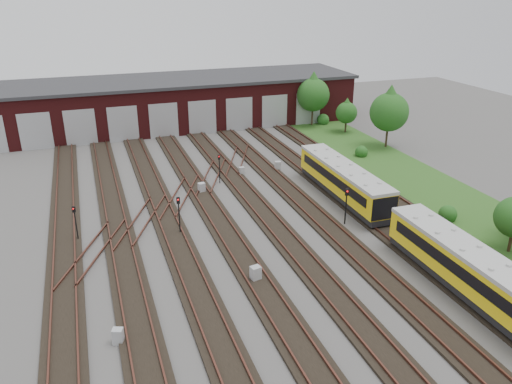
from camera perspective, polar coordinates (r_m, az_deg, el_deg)
name	(u,v)px	position (r m, az deg, el deg)	size (l,w,h in m)	color
ground	(277,266)	(35.15, 2.47, -8.42)	(120.00, 120.00, 0.00)	#494644
track_network	(272,261)	(35.51, 1.86, -7.86)	(30.40, 70.00, 0.33)	black
maintenance_shed	(170,102)	(70.40, -9.76, 10.12)	(51.00, 12.50, 6.35)	#4C1314
grass_verge	(419,182)	(51.82, 18.12, 1.05)	(8.00, 55.00, 0.05)	#284C19
metro_train	(467,268)	(34.13, 23.02, -7.99)	(2.59, 45.65, 2.82)	black
signal_mast_0	(75,219)	(39.89, -19.96, -2.92)	(0.26, 0.25, 2.85)	black
signal_mast_1	(219,165)	(48.63, -4.22, 3.07)	(0.26, 0.25, 2.92)	black
signal_mast_2	(179,211)	(38.91, -8.81, -2.10)	(0.29, 0.28, 3.12)	black
signal_mast_3	(346,202)	(40.69, 10.28, -1.08)	(0.30, 0.29, 3.09)	black
relay_cabinet_0	(118,336)	(29.17, -15.49, -15.61)	(0.56, 0.47, 0.93)	#ABADB0
relay_cabinet_1	(202,188)	(46.92, -6.23, 0.46)	(0.60, 0.50, 1.00)	#ABADB0
relay_cabinet_2	(256,274)	(33.22, -0.04, -9.33)	(0.64, 0.54, 1.07)	#ABADB0
relay_cabinet_3	(242,171)	(51.15, -1.65, 2.41)	(0.51, 0.43, 0.85)	#ABADB0
relay_cabinet_4	(278,166)	(52.45, 2.49, 3.00)	(0.59, 0.49, 0.98)	#ABADB0
tree_0	(313,91)	(69.32, 6.56, 11.41)	(4.46, 4.46, 7.40)	#312516
tree_1	(347,110)	(66.77, 10.33, 9.19)	(2.78, 2.78, 4.61)	#312516
tree_2	(390,107)	(61.01, 15.03, 9.32)	(4.53, 4.53, 7.51)	#312516
bush_0	(448,212)	(44.17, 21.10, -2.12)	(1.51, 1.51, 1.51)	#164B15
bush_1	(362,150)	(57.98, 11.98, 4.70)	(1.44, 1.44, 1.44)	#164B15
bush_2	(323,118)	(70.94, 7.69, 8.37)	(1.68, 1.68, 1.68)	#164B15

